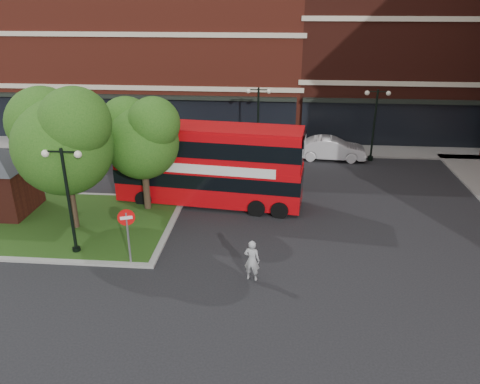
# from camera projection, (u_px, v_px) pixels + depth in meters

# --- Properties ---
(ground) EXTENTS (120.00, 120.00, 0.00)m
(ground) POSITION_uv_depth(u_px,v_px,m) (196.00, 261.00, 20.63)
(ground) COLOR black
(ground) RESTS_ON ground
(pavement_far) EXTENTS (44.00, 3.00, 0.12)m
(pavement_far) POSITION_uv_depth(u_px,v_px,m) (233.00, 147.00, 35.74)
(pavement_far) COLOR slate
(pavement_far) RESTS_ON ground
(terrace_far_left) EXTENTS (26.00, 12.00, 14.00)m
(terrace_far_left) POSITION_uv_depth(u_px,v_px,m) (149.00, 42.00, 40.54)
(terrace_far_left) COLOR maroon
(terrace_far_left) RESTS_ON ground
(terrace_far_right) EXTENTS (18.00, 12.00, 16.00)m
(terrace_far_right) POSITION_uv_depth(u_px,v_px,m) (410.00, 32.00, 38.43)
(terrace_far_right) COLOR #471911
(terrace_far_right) RESTS_ON ground
(traffic_island) EXTENTS (12.60, 7.60, 0.15)m
(traffic_island) POSITION_uv_depth(u_px,v_px,m) (52.00, 222.00, 23.98)
(traffic_island) COLOR gray
(traffic_island) RESTS_ON ground
(tree_island_west) EXTENTS (5.40, 4.71, 7.21)m
(tree_island_west) POSITION_uv_depth(u_px,v_px,m) (61.00, 136.00, 21.63)
(tree_island_west) COLOR #2D2116
(tree_island_west) RESTS_ON ground
(tree_island_east) EXTENTS (4.46, 3.90, 6.29)m
(tree_island_east) POSITION_uv_depth(u_px,v_px,m) (141.00, 135.00, 23.90)
(tree_island_east) COLOR #2D2116
(tree_island_east) RESTS_ON ground
(lamp_island) EXTENTS (1.72, 0.36, 5.00)m
(lamp_island) POSITION_uv_depth(u_px,v_px,m) (68.00, 196.00, 20.14)
(lamp_island) COLOR black
(lamp_island) RESTS_ON ground
(lamp_far_left) EXTENTS (1.72, 0.36, 5.00)m
(lamp_far_left) POSITION_uv_depth(u_px,v_px,m) (258.00, 119.00, 32.67)
(lamp_far_left) COLOR black
(lamp_far_left) RESTS_ON ground
(lamp_far_right) EXTENTS (1.72, 0.36, 5.00)m
(lamp_far_right) POSITION_uv_depth(u_px,v_px,m) (375.00, 121.00, 32.05)
(lamp_far_right) COLOR black
(lamp_far_right) RESTS_ON ground
(bus) EXTENTS (10.39, 3.43, 3.89)m
(bus) POSITION_uv_depth(u_px,v_px,m) (209.00, 160.00, 25.42)
(bus) COLOR #BA070C
(bus) RESTS_ON ground
(woman) EXTENTS (0.73, 0.56, 1.79)m
(woman) POSITION_uv_depth(u_px,v_px,m) (252.00, 260.00, 18.98)
(woman) COLOR #99999C
(woman) RESTS_ON ground
(car_silver) EXTENTS (3.98, 1.95, 1.31)m
(car_silver) POSITION_uv_depth(u_px,v_px,m) (231.00, 142.00, 35.06)
(car_silver) COLOR #B1B4B9
(car_silver) RESTS_ON ground
(car_white) EXTENTS (4.86, 1.91, 1.57)m
(car_white) POSITION_uv_depth(u_px,v_px,m) (331.00, 149.00, 33.06)
(car_white) COLOR silver
(car_white) RESTS_ON ground
(no_entry_sign) EXTENTS (0.71, 0.28, 2.64)m
(no_entry_sign) POSITION_uv_depth(u_px,v_px,m) (127.00, 226.00, 19.65)
(no_entry_sign) COLOR slate
(no_entry_sign) RESTS_ON ground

